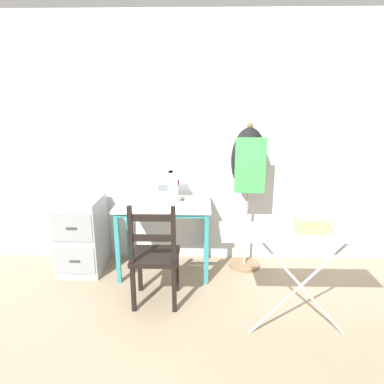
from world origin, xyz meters
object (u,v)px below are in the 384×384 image
Objects in this scene: dress_form at (248,167)px; ironing_board at (305,237)px; sewing_machine at (163,187)px; thread_spool_near_machine at (183,199)px; fabric_bowl at (126,204)px; filing_cabinet at (82,235)px; storage_box at (312,226)px; wooden_chair at (155,257)px; scissors at (196,209)px.

dress_form reaches higher than ironing_board.
sewing_machine is 8.08× the size of thread_spool_near_machine.
fabric_bowl is 0.08× the size of dress_form.
sewing_machine is at bearing 3.86° from filing_cabinet.
ironing_board is (0.26, -1.08, -0.29)m from dress_form.
storage_box is (1.97, -1.01, 0.50)m from filing_cabinet.
thread_spool_near_machine is 1.38m from ironing_board.
sewing_machine is 0.78m from wooden_chair.
storage_box is (1.47, -0.87, 0.13)m from fabric_bowl.
ironing_board reaches higher than filing_cabinet.
sewing_machine is at bearing 140.30° from scissors.
storage_box is (0.29, -1.11, -0.19)m from dress_form.
fabric_bowl is 1.71m from storage_box.
fabric_bowl is at bearing -168.63° from dress_form.
fabric_bowl is at bearing 172.95° from scissors.
scissors is at bearing -10.52° from filing_cabinet.
wooden_chair is 1.27m from dress_form.
wooden_chair is at bearing -35.35° from filing_cabinet.
fabric_bowl is 2.82× the size of thread_spool_near_machine.
dress_form is (0.52, 0.32, 0.34)m from scissors.
scissors is at bearing 135.62° from ironing_board.
filing_cabinet is at bearing 153.26° from ironing_board.
storage_box reaches higher than filing_cabinet.
ironing_board is at bearing -76.24° from dress_form.
scissors is at bearing -39.70° from sewing_machine.
fabric_bowl is 0.10× the size of ironing_board.
storage_box is at bearing -48.58° from thread_spool_near_machine.
sewing_machine is at bearing 136.94° from storage_box.
dress_form reaches higher than sewing_machine.
storage_box is at bearing -27.03° from filing_cabinet.
wooden_chair reaches higher than ironing_board.
wooden_chair is 0.78× the size of ironing_board.
wooden_chair is 4.02× the size of storage_box.
filing_cabinet is 3.34× the size of storage_box.
wooden_chair is 1.20× the size of filing_cabinet.
ironing_board is (0.91, -1.04, 0.04)m from thread_spool_near_machine.
thread_spool_near_machine is at bearing 131.42° from storage_box.
ironing_board is at bearing -19.39° from wooden_chair.
filing_cabinet is (-0.84, -0.06, -0.49)m from sewing_machine.
dress_form reaches higher than fabric_bowl.
scissors is at bearing 47.61° from wooden_chair.
filing_cabinet is at bearing -176.14° from sewing_machine.
filing_cabinet is (-0.51, 0.13, -0.38)m from fabric_bowl.
thread_spool_near_machine is (-0.13, 0.28, 0.01)m from scissors.
wooden_chair is at bearing 160.61° from ironing_board.
wooden_chair reaches higher than filing_cabinet.
ironing_board is (1.11, -1.04, -0.08)m from sewing_machine.
wooden_chair is (-0.20, -0.65, -0.32)m from thread_spool_near_machine.
sewing_machine is at bearing 136.94° from ironing_board.
wooden_chair is at bearing -54.59° from fabric_bowl.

